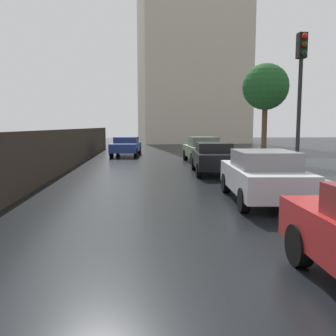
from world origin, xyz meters
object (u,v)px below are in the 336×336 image
object	(u,v)px
car_blue_behind_camera	(126,146)
car_green_far_lane	(203,149)
traffic_light	(300,83)
street_tree_near	(266,87)
car_black_far_ahead	(213,157)
car_silver_near_kerb	(263,175)

from	to	relation	value
car_blue_behind_camera	car_green_far_lane	bearing A→B (deg)	137.07
car_green_far_lane	traffic_light	distance (m)	10.17
car_green_far_lane	street_tree_near	world-z (taller)	street_tree_near
car_black_far_ahead	traffic_light	distance (m)	5.79
car_blue_behind_camera	traffic_light	distance (m)	16.15
car_blue_behind_camera	street_tree_near	size ratio (longest dim) A/B	0.81
car_black_far_ahead	traffic_light	xyz separation A→B (m)	(1.70, -4.83, 2.69)
car_silver_near_kerb	street_tree_near	distance (m)	12.30
car_green_far_lane	car_black_far_ahead	bearing A→B (deg)	-96.09
car_silver_near_kerb	car_black_far_ahead	xyz separation A→B (m)	(-0.21, 5.97, -0.02)
car_green_far_lane	street_tree_near	xyz separation A→B (m)	(3.72, 0.25, 3.59)
car_black_far_ahead	car_green_far_lane	world-z (taller)	car_green_far_lane
car_black_far_ahead	car_blue_behind_camera	distance (m)	10.81
traffic_light	car_black_far_ahead	bearing A→B (deg)	109.34
car_silver_near_kerb	car_blue_behind_camera	bearing A→B (deg)	109.81
car_silver_near_kerb	car_black_far_ahead	bearing A→B (deg)	95.92
car_silver_near_kerb	car_black_far_ahead	size ratio (longest dim) A/B	1.03
car_blue_behind_camera	traffic_light	size ratio (longest dim) A/B	0.97
traffic_light	street_tree_near	xyz separation A→B (m)	(2.36, 9.97, 0.94)
car_blue_behind_camera	car_green_far_lane	size ratio (longest dim) A/B	1.12
car_silver_near_kerb	car_black_far_ahead	distance (m)	5.97
car_silver_near_kerb	car_green_far_lane	bearing A→B (deg)	93.22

